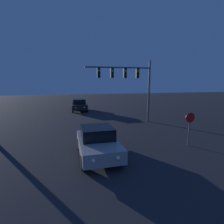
{
  "coord_description": "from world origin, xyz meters",
  "views": [
    {
      "loc": [
        -2.97,
        3.15,
        4.04
      ],
      "look_at": [
        0.0,
        15.68,
        1.78
      ],
      "focal_mm": 28.0,
      "sensor_mm": 36.0,
      "label": 1
    }
  ],
  "objects": [
    {
      "name": "car_far",
      "position": [
        -1.85,
        27.62,
        0.8
      ],
      "size": [
        2.06,
        4.07,
        1.61
      ],
      "rotation": [
        0.0,
        0.0,
        3.14
      ],
      "color": "black",
      "rests_on": "ground_plane"
    },
    {
      "name": "traffic_signal_mast",
      "position": [
        2.57,
        19.29,
        4.28
      ],
      "size": [
        6.38,
        0.3,
        6.05
      ],
      "color": "#4C4C51",
      "rests_on": "ground_plane"
    },
    {
      "name": "stop_sign",
      "position": [
        4.22,
        12.38,
        1.47
      ],
      "size": [
        0.64,
        0.07,
        2.14
      ],
      "color": "#4C4C51",
      "rests_on": "ground_plane"
    },
    {
      "name": "car_near",
      "position": [
        -1.64,
        12.11,
        0.8
      ],
      "size": [
        2.11,
        4.1,
        1.61
      ],
      "rotation": [
        0.0,
        0.0,
        3.16
      ],
      "color": "#99999E",
      "rests_on": "ground_plane"
    }
  ]
}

